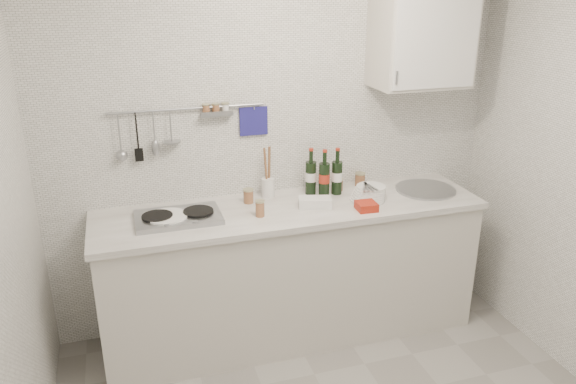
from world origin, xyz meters
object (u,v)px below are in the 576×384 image
object	(u,v)px
plate_stack_hob	(166,219)
utensil_crock	(268,185)
plate_stack_sink	(369,193)
wall_cabinet	(423,31)
wine_bottles	(324,172)

from	to	relation	value
plate_stack_hob	utensil_crock	distance (m)	0.71
plate_stack_hob	plate_stack_sink	world-z (taller)	plate_stack_sink
wall_cabinet	wine_bottles	xyz separation A→B (m)	(-0.63, 0.02, -0.87)
plate_stack_hob	wine_bottles	bearing A→B (deg)	8.16
wall_cabinet	wine_bottles	world-z (taller)	wall_cabinet
wall_cabinet	plate_stack_hob	world-z (taller)	wall_cabinet
plate_stack_sink	utensil_crock	size ratio (longest dim) A/B	0.70
wall_cabinet	plate_stack_hob	bearing A→B (deg)	-175.46
wall_cabinet	utensil_crock	distance (m)	1.38
wine_bottles	wall_cabinet	bearing A→B (deg)	-1.48
wall_cabinet	plate_stack_hob	size ratio (longest dim) A/B	2.66
plate_stack_sink	utensil_crock	xyz separation A→B (m)	(-0.61, 0.24, 0.04)
wine_bottles	utensil_crock	xyz separation A→B (m)	(-0.36, 0.06, -0.07)
wall_cabinet	plate_stack_hob	distance (m)	1.96
wall_cabinet	plate_stack_sink	distance (m)	1.07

